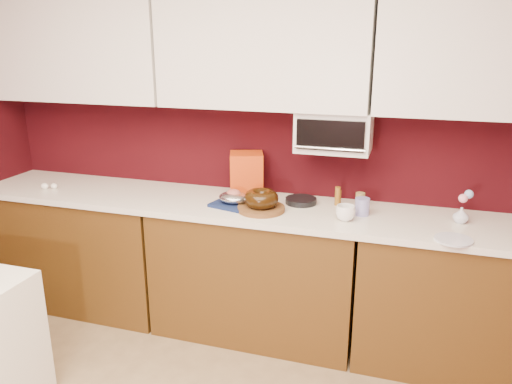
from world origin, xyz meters
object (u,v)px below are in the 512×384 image
(toaster_oven, at_px, (334,131))
(pandoro_box, at_px, (247,174))
(blue_jar, at_px, (362,207))
(foil_ham_nest, at_px, (234,197))
(bundt_cake, at_px, (261,198))
(flower_vase, at_px, (461,214))
(coffee_mug, at_px, (346,211))

(toaster_oven, distance_m, pandoro_box, 0.66)
(blue_jar, bearing_deg, pandoro_box, 168.53)
(foil_ham_nest, bearing_deg, bundt_cake, -11.95)
(pandoro_box, relative_size, flower_vase, 2.78)
(foil_ham_nest, bearing_deg, blue_jar, 5.06)
(foil_ham_nest, xyz_separation_m, flower_vase, (1.35, 0.10, -0.00))
(toaster_oven, bearing_deg, foil_ham_nest, -159.53)
(coffee_mug, bearing_deg, blue_jar, 56.80)
(coffee_mug, distance_m, blue_jar, 0.15)
(bundt_cake, distance_m, pandoro_box, 0.34)
(bundt_cake, xyz_separation_m, coffee_mug, (0.52, -0.01, -0.02))
(pandoro_box, distance_m, blue_jar, 0.81)
(pandoro_box, bearing_deg, toaster_oven, -20.36)
(blue_jar, bearing_deg, flower_vase, 3.35)
(flower_vase, bearing_deg, coffee_mug, -166.04)
(bundt_cake, distance_m, foil_ham_nest, 0.20)
(flower_vase, bearing_deg, pandoro_box, 174.60)
(foil_ham_nest, xyz_separation_m, pandoro_box, (0.01, 0.23, 0.09))
(blue_jar, bearing_deg, toaster_oven, 144.94)
(toaster_oven, bearing_deg, coffee_mug, -65.01)
(bundt_cake, bearing_deg, flower_vase, 7.10)
(bundt_cake, bearing_deg, foil_ham_nest, 168.05)
(foil_ham_nest, bearing_deg, flower_vase, 4.36)
(foil_ham_nest, distance_m, pandoro_box, 0.25)
(toaster_oven, xyz_separation_m, flower_vase, (0.77, -0.12, -0.42))
(toaster_oven, xyz_separation_m, foil_ham_nest, (-0.59, -0.22, -0.42))
(blue_jar, height_order, flower_vase, flower_vase)
(pandoro_box, distance_m, flower_vase, 1.35)
(bundt_cake, distance_m, flower_vase, 1.17)
(bundt_cake, relative_size, foil_ham_nest, 1.10)
(pandoro_box, xyz_separation_m, blue_jar, (0.79, -0.16, -0.10))
(bundt_cake, bearing_deg, toaster_oven, 33.63)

